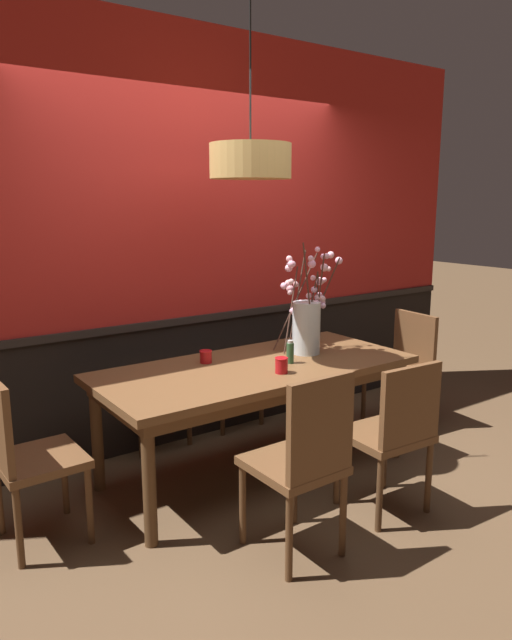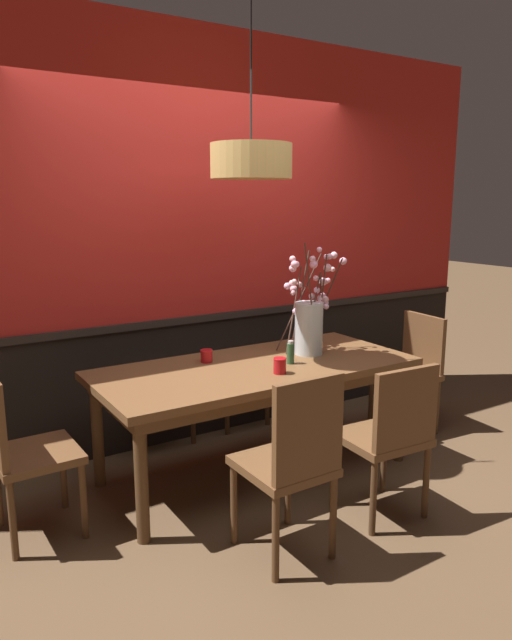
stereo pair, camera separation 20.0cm
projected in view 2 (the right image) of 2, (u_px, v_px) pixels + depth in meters
The scene contains 14 objects.
ground_plane at pixel (256, 472), 3.85m from camera, with size 24.00×24.00×0.00m, color brown.
back_wall at pixel (196, 242), 4.23m from camera, with size 5.33×0.14×2.93m.
dining_table at pixel (256, 377), 3.72m from camera, with size 2.03×0.91×0.73m.
chair_far_side_right at pixel (231, 358), 4.66m from camera, with size 0.43×0.41×0.92m.
chair_head_east_end at pixel (412, 365), 4.51m from camera, with size 0.42×0.47×0.89m.
chair_far_side_left at pixel (154, 373), 4.31m from camera, with size 0.44×0.42×0.90m.
chair_head_west_end at pixel (21, 446), 3.02m from camera, with size 0.42×0.45×0.91m.
chair_near_side_left at pixel (292, 458), 2.82m from camera, with size 0.41×0.44×0.96m.
chair_near_side_right at pixel (390, 432), 3.20m from camera, with size 0.46×0.43×0.90m.
vase_with_blossoms at pixel (309, 322), 3.94m from camera, with size 0.46×0.44×0.76m.
candle_holder_nearer_center at pixel (280, 366), 3.51m from camera, with size 0.08×0.08×0.10m.
candle_holder_nearer_edge at pixel (207, 356), 3.76m from camera, with size 0.08×0.08×0.08m.
condiment_bottle at pixel (291, 353), 3.72m from camera, with size 0.05×0.05×0.15m.
pendant_lamp at pixel (251, 161), 3.52m from camera, with size 0.49×0.49×1.05m.
Camera 2 is at (-1.90, -3.02, 1.76)m, focal length 32.89 mm.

